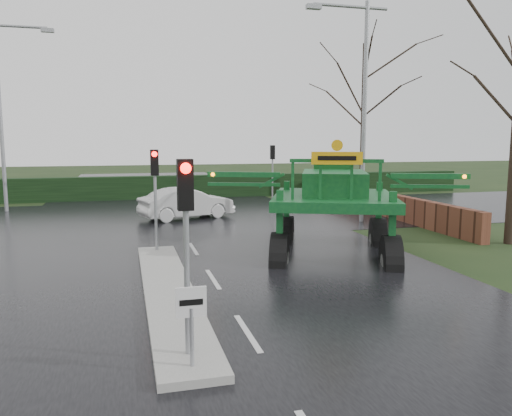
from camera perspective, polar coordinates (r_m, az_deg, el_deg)
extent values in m
plane|color=black|center=(10.26, -0.98, -14.17)|extent=(140.00, 140.00, 0.00)
cube|color=black|center=(19.75, -7.94, -3.48)|extent=(14.00, 80.00, 0.02)
cube|color=black|center=(25.63, -9.56, -0.93)|extent=(80.00, 12.00, 0.02)
cube|color=gray|center=(12.84, -9.97, -9.32)|extent=(1.20, 10.00, 0.16)
cube|color=black|center=(33.46, -10.86, 2.34)|extent=(44.00, 0.90, 1.50)
cube|color=#592D1E|center=(28.47, 11.96, 1.08)|extent=(0.40, 20.00, 1.20)
cylinder|color=gray|center=(8.43, -7.36, -14.49)|extent=(0.07, 0.07, 1.00)
cube|color=silver|center=(8.22, -7.43, -10.62)|extent=(0.50, 0.04, 0.50)
cube|color=black|center=(8.20, -7.41, -10.66)|extent=(0.38, 0.01, 0.10)
cylinder|color=gray|center=(8.56, -7.92, -6.40)|extent=(0.10, 0.10, 3.50)
cube|color=black|center=(8.33, -8.10, 2.64)|extent=(0.26, 0.22, 0.85)
sphere|color=#FF0C07|center=(8.18, -8.03, 4.52)|extent=(0.18, 0.18, 0.18)
cylinder|color=gray|center=(16.90, -11.41, 0.53)|extent=(0.10, 0.10, 3.50)
cube|color=black|center=(16.79, -11.53, 5.11)|extent=(0.26, 0.22, 0.85)
sphere|color=#FF0C07|center=(16.65, -11.53, 6.05)|extent=(0.18, 0.18, 0.18)
cylinder|color=gray|center=(30.60, 1.89, 3.86)|extent=(0.10, 0.10, 3.50)
cube|color=black|center=(30.54, 1.91, 6.39)|extent=(0.26, 0.22, 0.85)
sphere|color=#FF0C07|center=(30.66, 1.84, 6.92)|extent=(0.18, 0.18, 0.18)
cylinder|color=gray|center=(23.84, 12.27, 10.40)|extent=(0.20, 0.20, 10.00)
cylinder|color=gray|center=(24.19, 10.80, 21.68)|extent=(3.52, 0.14, 0.14)
cube|color=gray|center=(23.49, 6.61, 21.88)|extent=(0.65, 0.30, 0.20)
cylinder|color=gray|center=(29.92, -27.18, 9.16)|extent=(0.20, 0.20, 10.00)
cylinder|color=gray|center=(30.32, -26.20, 18.16)|extent=(3.52, 0.14, 0.14)
cube|color=gray|center=(30.03, -22.73, 18.22)|extent=(0.65, 0.30, 0.20)
cylinder|color=black|center=(33.90, 12.16, 9.57)|extent=(0.32, 0.32, 10.00)
cone|color=black|center=(34.59, 12.45, 19.21)|extent=(0.24, 0.24, 2.50)
cylinder|color=black|center=(17.59, -2.44, -1.65)|extent=(1.20, 1.97, 1.91)
cylinder|color=#595B56|center=(17.59, -2.44, -1.65)|extent=(0.77, 0.83, 0.67)
cube|color=#0C4721|center=(17.44, -2.46, 2.22)|extent=(0.27, 0.27, 2.20)
cylinder|color=black|center=(17.37, 8.83, -1.86)|extent=(1.20, 1.97, 1.91)
cylinder|color=#595B56|center=(17.37, 8.83, -1.86)|extent=(0.77, 0.83, 0.67)
cube|color=#0C4721|center=(17.21, 8.91, 2.06)|extent=(0.27, 0.27, 2.20)
cylinder|color=black|center=(14.27, -4.72, -3.89)|extent=(1.20, 1.97, 1.91)
cylinder|color=#595B56|center=(14.27, -4.72, -3.89)|extent=(0.77, 0.83, 0.67)
cube|color=#0C4721|center=(14.08, -4.78, 0.87)|extent=(0.27, 0.27, 2.20)
cylinder|color=black|center=(13.99, 9.24, -4.21)|extent=(1.20, 1.97, 1.91)
cylinder|color=#595B56|center=(13.99, 9.24, -4.21)|extent=(0.77, 0.83, 0.67)
cube|color=#0C4721|center=(13.79, 9.35, 0.65)|extent=(0.27, 0.27, 2.20)
cube|color=#0C4721|center=(15.48, 2.77, 3.82)|extent=(5.43, 5.75, 0.33)
cube|color=#0C4721|center=(15.64, 2.83, 5.79)|extent=(3.02, 3.44, 0.86)
cube|color=#104517|center=(17.54, 3.31, 7.09)|extent=(1.76, 1.60, 1.24)
cube|color=#0C4721|center=(13.92, 2.33, 9.09)|extent=(2.70, 1.17, 0.11)
cube|color=#0C4721|center=(15.60, -8.67, 6.93)|extent=(2.37, 1.08, 0.17)
sphere|color=orange|center=(15.82, -12.46, 6.85)|extent=(0.13, 0.13, 0.13)
cube|color=#0C4721|center=(15.14, 14.38, 6.76)|extent=(2.37, 1.08, 0.17)
sphere|color=orange|center=(15.21, 18.38, 6.61)|extent=(0.13, 0.13, 0.13)
cube|color=#F9B30D|center=(13.54, 2.19, 9.53)|extent=(1.44, 0.62, 0.38)
cube|color=black|center=(13.54, 2.19, 9.53)|extent=(1.07, 0.44, 0.13)
cylinder|color=#F9B30D|center=(13.56, 2.20, 11.14)|extent=(0.33, 0.16, 0.34)
imported|color=silver|center=(24.74, -7.88, -1.22)|extent=(4.84, 2.90, 1.51)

